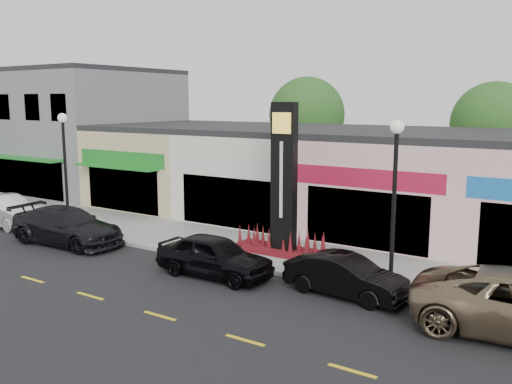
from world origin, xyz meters
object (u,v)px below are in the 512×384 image
at_px(car_black_sedan, 214,256).
at_px(lamp_west_near, 65,159).
at_px(lamp_east_near, 394,188).
at_px(car_dark_sedan, 67,226).
at_px(pylon_sign, 284,201).
at_px(car_white_van, 6,211).
at_px(car_black_conv, 346,276).

bearing_deg(car_black_sedan, lamp_west_near, 80.04).
bearing_deg(lamp_east_near, car_black_sedan, -163.60).
bearing_deg(car_dark_sedan, pylon_sign, -72.40).
height_order(lamp_west_near, car_black_sedan, lamp_west_near).
bearing_deg(lamp_west_near, car_dark_sedan, -39.34).
relative_size(pylon_sign, car_dark_sedan, 1.09).
xyz_separation_m(car_dark_sedan, car_black_sedan, (8.09, -0.05, -0.05)).
relative_size(lamp_east_near, car_white_van, 1.17).
height_order(pylon_sign, car_black_conv, pylon_sign).
bearing_deg(car_black_conv, car_black_sedan, 103.39).
bearing_deg(car_white_van, car_black_conv, -88.26).
bearing_deg(car_white_van, car_black_sedan, -91.13).
distance_m(car_white_van, car_dark_sedan, 5.42).
bearing_deg(car_dark_sedan, car_black_conv, -90.14).
height_order(lamp_west_near, car_white_van, lamp_west_near).
relative_size(car_dark_sedan, car_black_conv, 1.37).
distance_m(lamp_west_near, lamp_east_near, 16.00).
bearing_deg(lamp_east_near, pylon_sign, 161.25).
xyz_separation_m(car_black_sedan, car_black_conv, (4.73, 0.70, -0.09)).
height_order(lamp_east_near, car_black_conv, lamp_east_near).
relative_size(pylon_sign, car_white_van, 1.28).
bearing_deg(lamp_west_near, car_white_van, -161.48).
bearing_deg(lamp_east_near, car_dark_sedan, -173.14).
height_order(car_white_van, car_black_sedan, car_white_van).
height_order(lamp_west_near, lamp_east_near, same).
relative_size(car_black_sedan, car_black_conv, 1.10).
bearing_deg(car_white_van, lamp_west_near, -70.04).
xyz_separation_m(pylon_sign, car_dark_sedan, (-8.95, -3.38, -1.48)).
height_order(lamp_east_near, car_white_van, lamp_east_near).
distance_m(lamp_west_near, pylon_sign, 11.19).
bearing_deg(pylon_sign, lamp_east_near, -18.75).
bearing_deg(lamp_west_near, car_black_sedan, -9.65).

